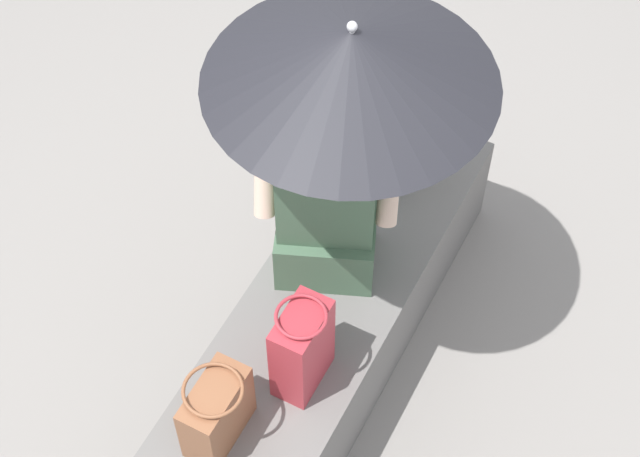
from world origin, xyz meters
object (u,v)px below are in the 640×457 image
object	(u,v)px
tote_bag_canvas	(217,411)
shoulder_bag_spare	(302,348)
person_seated	(327,193)
handbag_black	(406,135)
parasol	(351,57)

from	to	relation	value
tote_bag_canvas	shoulder_bag_spare	world-z (taller)	shoulder_bag_spare
person_seated	tote_bag_canvas	distance (m)	0.79
handbag_black	tote_bag_canvas	bearing A→B (deg)	177.89
handbag_black	tote_bag_canvas	size ratio (longest dim) A/B	1.19
parasol	handbag_black	distance (m)	1.01
person_seated	handbag_black	world-z (taller)	person_seated
handbag_black	person_seated	bearing A→B (deg)	174.41
parasol	tote_bag_canvas	bearing A→B (deg)	175.42
person_seated	shoulder_bag_spare	bearing A→B (deg)	-162.06
person_seated	parasol	world-z (taller)	parasol
parasol	shoulder_bag_spare	distance (m)	0.95
person_seated	tote_bag_canvas	bearing A→B (deg)	-179.57
tote_bag_canvas	shoulder_bag_spare	distance (m)	0.33
tote_bag_canvas	handbag_black	bearing A→B (deg)	-2.11
handbag_black	shoulder_bag_spare	xyz separation A→B (m)	(-0.99, -0.09, 0.02)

